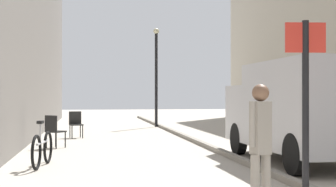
# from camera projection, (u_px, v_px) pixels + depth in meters

# --- Properties ---
(ground_plane) EXTENTS (80.00, 80.00, 0.00)m
(ground_plane) POSITION_uv_depth(u_px,v_px,m) (150.00, 147.00, 14.74)
(ground_plane) COLOR #A8A093
(kerb_strip) EXTENTS (0.16, 40.00, 0.12)m
(kerb_strip) POSITION_uv_depth(u_px,v_px,m) (203.00, 144.00, 14.99)
(kerb_strip) COLOR gray
(kerb_strip) RESTS_ON ground_plane
(pedestrian_main_foreground) EXTENTS (0.32, 0.24, 1.64)m
(pedestrian_main_foreground) POSITION_uv_depth(u_px,v_px,m) (261.00, 140.00, 6.22)
(pedestrian_main_foreground) COLOR gray
(pedestrian_main_foreground) RESTS_ON ground_plane
(delivery_van) EXTENTS (2.01, 5.07, 2.24)m
(delivery_van) POSITION_uv_depth(u_px,v_px,m) (301.00, 109.00, 11.21)
(delivery_van) COLOR #B7B7BC
(delivery_van) RESTS_ON ground_plane
(street_sign_post) EXTENTS (0.60, 0.10, 2.60)m
(street_sign_post) POSITION_uv_depth(u_px,v_px,m) (305.00, 93.00, 7.33)
(street_sign_post) COLOR black
(street_sign_post) RESTS_ON ground_plane
(lamp_post) EXTENTS (0.28, 0.28, 4.76)m
(lamp_post) POSITION_uv_depth(u_px,v_px,m) (156.00, 70.00, 24.18)
(lamp_post) COLOR black
(lamp_post) RESTS_ON ground_plane
(bicycle_leaning) EXTENTS (0.30, 1.76, 0.98)m
(bicycle_leaning) POSITION_uv_depth(u_px,v_px,m) (42.00, 149.00, 10.58)
(bicycle_leaning) COLOR black
(bicycle_leaning) RESTS_ON ground_plane
(cafe_chair_near_window) EXTENTS (0.53, 0.53, 0.94)m
(cafe_chair_near_window) POSITION_uv_depth(u_px,v_px,m) (76.00, 122.00, 17.86)
(cafe_chair_near_window) COLOR black
(cafe_chair_near_window) RESTS_ON ground_plane
(cafe_chair_by_doorway) EXTENTS (0.62, 0.62, 0.94)m
(cafe_chair_by_doorway) POSITION_uv_depth(u_px,v_px,m) (54.00, 129.00, 14.35)
(cafe_chair_by_doorway) COLOR black
(cafe_chair_by_doorway) RESTS_ON ground_plane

